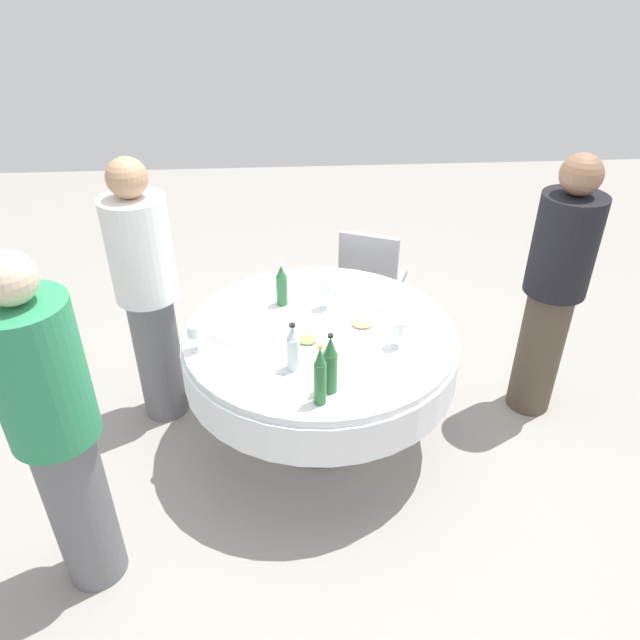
% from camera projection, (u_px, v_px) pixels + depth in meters
% --- Properties ---
extents(ground_plane, '(10.00, 10.00, 0.00)m').
position_uv_depth(ground_plane, '(320.00, 434.00, 3.55)').
color(ground_plane, gray).
extents(dining_table, '(1.47, 1.47, 0.74)m').
position_uv_depth(dining_table, '(320.00, 352.00, 3.23)').
color(dining_table, white).
rests_on(dining_table, ground_plane).
extents(bottle_clear_left, '(0.07, 0.07, 0.25)m').
position_uv_depth(bottle_clear_left, '(293.00, 348.00, 2.81)').
color(bottle_clear_left, silver).
rests_on(bottle_clear_left, dining_table).
extents(bottle_green_near, '(0.07, 0.07, 0.31)m').
position_uv_depth(bottle_green_near, '(330.00, 365.00, 2.65)').
color(bottle_green_near, '#2D6B38').
rests_on(bottle_green_near, dining_table).
extents(bottle_green_right, '(0.06, 0.06, 0.25)m').
position_uv_depth(bottle_green_right, '(282.00, 286.00, 3.32)').
color(bottle_green_right, '#2D6B38').
rests_on(bottle_green_right, dining_table).
extents(bottle_green_east, '(0.06, 0.06, 0.31)m').
position_uv_depth(bottle_green_east, '(320.00, 377.00, 2.58)').
color(bottle_green_east, '#2D6B38').
rests_on(bottle_green_east, dining_table).
extents(wine_glass_east, '(0.07, 0.07, 0.15)m').
position_uv_depth(wine_glass_east, '(398.00, 328.00, 2.96)').
color(wine_glass_east, white).
rests_on(wine_glass_east, dining_table).
extents(wine_glass_south, '(0.07, 0.07, 0.15)m').
position_uv_depth(wine_glass_south, '(195.00, 332.00, 2.94)').
color(wine_glass_south, white).
rests_on(wine_glass_south, dining_table).
extents(wine_glass_outer, '(0.07, 0.07, 0.15)m').
position_uv_depth(wine_glass_outer, '(325.00, 291.00, 3.28)').
color(wine_glass_outer, white).
rests_on(wine_glass_outer, dining_table).
extents(plate_rear, '(0.25, 0.25, 0.04)m').
position_uv_depth(plate_rear, '(362.00, 326.00, 3.17)').
color(plate_rear, white).
rests_on(plate_rear, dining_table).
extents(plate_front, '(0.23, 0.23, 0.02)m').
position_uv_depth(plate_front, '(342.00, 283.00, 3.56)').
color(plate_front, white).
rests_on(plate_front, dining_table).
extents(plate_mid, '(0.23, 0.23, 0.02)m').
position_uv_depth(plate_mid, '(233.00, 331.00, 3.13)').
color(plate_mid, white).
rests_on(plate_mid, dining_table).
extents(plate_far, '(0.22, 0.22, 0.04)m').
position_uv_depth(plate_far, '(307.00, 342.00, 3.04)').
color(plate_far, white).
rests_on(plate_far, dining_table).
extents(fork_near, '(0.14, 0.14, 0.00)m').
position_uv_depth(fork_near, '(231.00, 364.00, 2.89)').
color(fork_near, silver).
rests_on(fork_near, dining_table).
extents(fork_right, '(0.08, 0.17, 0.00)m').
position_uv_depth(fork_right, '(259.00, 289.00, 3.51)').
color(fork_right, silver).
rests_on(fork_right, dining_table).
extents(spoon_east, '(0.17, 0.09, 0.00)m').
position_uv_depth(spoon_east, '(268.00, 379.00, 2.79)').
color(spoon_east, silver).
rests_on(spoon_east, dining_table).
extents(folded_napkin, '(0.23, 0.23, 0.02)m').
position_uv_depth(folded_napkin, '(386.00, 302.00, 3.37)').
color(folded_napkin, white).
rests_on(folded_napkin, dining_table).
extents(person_left, '(0.34, 0.34, 1.59)m').
position_uv_depth(person_left, '(147.00, 293.00, 3.30)').
color(person_left, slate).
rests_on(person_left, ground_plane).
extents(person_near, '(0.34, 0.34, 1.59)m').
position_uv_depth(person_near, '(554.00, 288.00, 3.34)').
color(person_near, '#4C3F33').
rests_on(person_near, ground_plane).
extents(person_right, '(0.34, 0.34, 1.63)m').
position_uv_depth(person_right, '(57.00, 432.00, 2.33)').
color(person_right, slate).
rests_on(person_right, ground_plane).
extents(chair_outer, '(0.53, 0.53, 0.87)m').
position_uv_depth(chair_outer, '(371.00, 276.00, 4.12)').
color(chair_outer, '#99999E').
rests_on(chair_outer, ground_plane).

